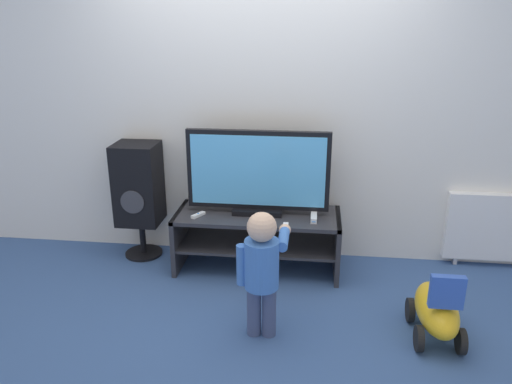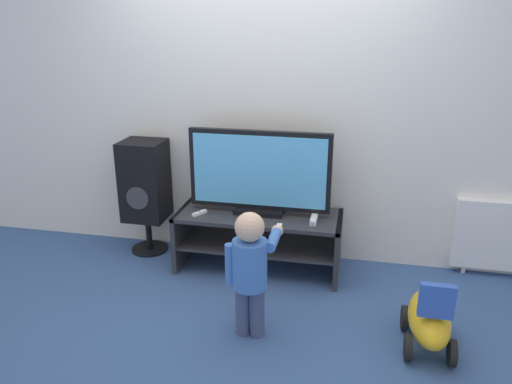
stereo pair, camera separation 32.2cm
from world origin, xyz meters
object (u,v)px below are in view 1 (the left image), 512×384
at_px(child, 262,264).
at_px(speaker_tower, 138,186).
at_px(remote_primary, 198,215).
at_px(ride_on_toy, 437,310).
at_px(radiator, 493,227).
at_px(television, 258,173).
at_px(game_console, 314,217).

bearing_deg(child, speaker_tower, 138.36).
bearing_deg(remote_primary, ride_on_toy, -22.16).
height_order(remote_primary, child, child).
bearing_deg(speaker_tower, radiator, 2.84).
distance_m(television, child, 0.96).
bearing_deg(radiator, television, -172.61).
bearing_deg(speaker_tower, television, -5.75).
distance_m(game_console, remote_primary, 0.89).
height_order(ride_on_toy, radiator, radiator).
xyz_separation_m(television, child, (0.13, -0.91, -0.30)).
relative_size(game_console, radiator, 0.25).
xyz_separation_m(ride_on_toy, radiator, (0.65, 1.06, 0.14)).
relative_size(speaker_tower, radiator, 1.31).
bearing_deg(radiator, game_console, -166.87).
xyz_separation_m(television, game_console, (0.44, -0.09, -0.31)).
bearing_deg(ride_on_toy, television, 146.43).
xyz_separation_m(speaker_tower, radiator, (2.88, 0.14, -0.28)).
height_order(television, game_console, television).
xyz_separation_m(television, remote_primary, (-0.45, -0.13, -0.31)).
bearing_deg(remote_primary, radiator, 9.13).
xyz_separation_m(remote_primary, child, (0.58, -0.77, 0.01)).
bearing_deg(child, ride_on_toy, 4.79).
bearing_deg(game_console, child, -110.72).
bearing_deg(game_console, remote_primary, -177.48).
xyz_separation_m(child, radiator, (1.74, 1.15, -0.16)).
relative_size(remote_primary, child, 0.15).
relative_size(ride_on_toy, radiator, 0.77).
distance_m(television, ride_on_toy, 1.59).
relative_size(game_console, child, 0.22).
bearing_deg(speaker_tower, ride_on_toy, -22.33).
distance_m(remote_primary, radiator, 2.36).
xyz_separation_m(game_console, child, (-0.31, -0.81, 0.00)).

